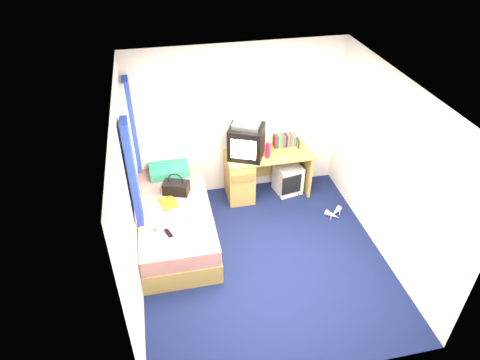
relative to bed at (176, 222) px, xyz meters
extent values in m
plane|color=#0C1438|center=(1.10, -0.70, -0.27)|extent=(3.40, 3.40, 0.00)
plane|color=white|center=(1.10, -0.70, 2.13)|extent=(3.40, 3.40, 0.00)
plane|color=silver|center=(1.10, 1.00, 0.93)|extent=(3.20, 0.00, 3.20)
plane|color=silver|center=(1.10, -2.40, 0.93)|extent=(3.20, 0.00, 3.20)
plane|color=silver|center=(-0.50, -0.70, 0.93)|extent=(0.00, 3.40, 3.40)
plane|color=silver|center=(2.70, -0.70, 0.93)|extent=(0.00, 3.40, 3.40)
cube|color=#AF9349|center=(0.00, 0.00, -0.12)|extent=(1.00, 2.00, 0.30)
cube|color=olive|center=(0.50, -0.40, -0.11)|extent=(0.02, 0.70, 0.18)
cube|color=silver|center=(0.00, 0.00, 0.15)|extent=(0.98, 1.98, 0.24)
cube|color=#167592|center=(0.00, 0.81, 0.34)|extent=(0.60, 0.40, 0.13)
cube|color=#AF9349|center=(1.52, 0.72, 0.47)|extent=(1.30, 0.55, 0.03)
cube|color=#AF9349|center=(1.07, 0.72, 0.09)|extent=(0.40, 0.52, 0.72)
cube|color=#AF9349|center=(2.15, 0.72, 0.09)|extent=(0.04, 0.52, 0.72)
cube|color=#AF9349|center=(1.77, 0.97, 0.18)|extent=(0.78, 0.03, 0.55)
cube|color=silver|center=(1.86, 0.71, -0.03)|extent=(0.45, 0.45, 0.48)
cube|color=black|center=(1.18, 0.74, 0.73)|extent=(0.64, 0.62, 0.49)
cube|color=beige|center=(1.08, 0.53, 0.73)|extent=(0.34, 0.17, 0.30)
cube|color=#B6B7B9|center=(1.18, 0.74, 1.01)|extent=(0.47, 0.42, 0.07)
cube|color=maroon|center=(1.67, 0.90, 0.58)|extent=(0.03, 0.13, 0.20)
cube|color=navy|center=(1.70, 0.90, 0.58)|extent=(0.03, 0.13, 0.20)
cube|color=gold|center=(1.74, 0.90, 0.58)|extent=(0.03, 0.13, 0.20)
cube|color=#337F33|center=(1.77, 0.90, 0.58)|extent=(0.03, 0.13, 0.20)
cube|color=#7F337F|center=(1.81, 0.90, 0.58)|extent=(0.03, 0.13, 0.20)
cube|color=#262626|center=(1.84, 0.90, 0.58)|extent=(0.03, 0.13, 0.20)
cube|color=#B26633|center=(1.88, 0.90, 0.58)|extent=(0.03, 0.13, 0.20)
cube|color=#4C4C99|center=(1.91, 0.90, 0.58)|extent=(0.03, 0.13, 0.20)
cube|color=olive|center=(1.95, 0.90, 0.58)|extent=(0.03, 0.13, 0.20)
cube|color=#337272|center=(1.98, 0.90, 0.58)|extent=(0.03, 0.13, 0.20)
cube|color=#331411|center=(2.02, 0.82, 0.55)|extent=(0.03, 0.12, 0.14)
cylinder|color=#BE1A44|center=(1.48, 0.63, 0.60)|extent=(0.09, 0.09, 0.23)
cylinder|color=silver|center=(1.41, 0.73, 0.57)|extent=(0.06, 0.06, 0.18)
cube|color=black|center=(0.07, 0.31, 0.36)|extent=(0.40, 0.31, 0.18)
torus|color=black|center=(0.07, 0.31, 0.49)|extent=(0.21, 0.09, 0.22)
cube|color=white|center=(0.30, -0.34, 0.32)|extent=(0.34, 0.31, 0.09)
cube|color=yellow|center=(-0.07, 0.09, 0.28)|extent=(0.28, 0.33, 0.01)
cylinder|color=silver|center=(-0.18, -0.37, 0.31)|extent=(0.19, 0.19, 0.07)
cube|color=gold|center=(0.13, -0.49, 0.28)|extent=(0.19, 0.20, 0.01)
cube|color=black|center=(-0.11, -0.53, 0.28)|extent=(0.11, 0.17, 0.02)
cube|color=silver|center=(-0.48, 0.20, 1.18)|extent=(0.02, 0.90, 1.10)
cube|color=white|center=(-0.47, 0.20, 1.77)|extent=(0.06, 1.06, 0.08)
cube|color=white|center=(-0.47, 0.20, 0.59)|extent=(0.06, 1.06, 0.08)
cube|color=navy|center=(-0.43, -0.39, 1.13)|extent=(0.08, 0.24, 1.40)
cube|color=navy|center=(-0.43, 0.79, 1.13)|extent=(0.08, 0.24, 1.40)
cone|color=beige|center=(2.33, -0.07, -0.23)|extent=(0.21, 0.23, 0.09)
cone|color=beige|center=(2.42, -0.01, -0.23)|extent=(0.23, 0.21, 0.09)
camera|label=1|loc=(-0.06, -4.62, 3.95)|focal=32.00mm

